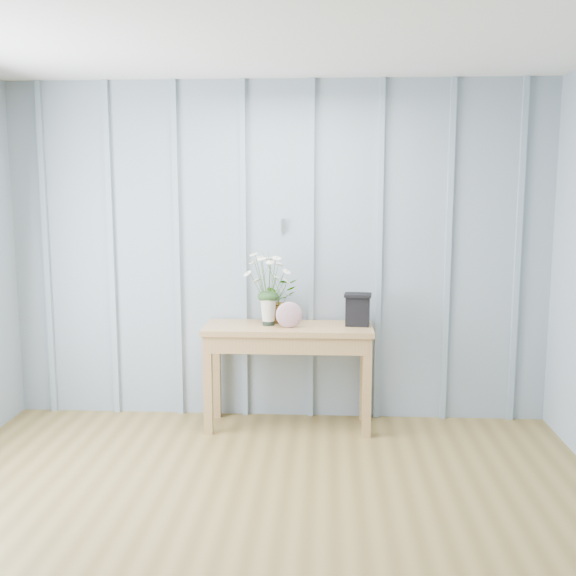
# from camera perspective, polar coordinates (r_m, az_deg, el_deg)

# --- Properties ---
(room_shell) EXTENTS (4.00, 4.50, 2.50)m
(room_shell) POSITION_cam_1_polar(r_m,az_deg,el_deg) (3.66, -2.49, 12.56)
(room_shell) COLOR #8B9BAA
(room_shell) RESTS_ON ground
(sideboard) EXTENTS (1.20, 0.45, 0.75)m
(sideboard) POSITION_cam_1_polar(r_m,az_deg,el_deg) (4.84, 0.03, -4.53)
(sideboard) COLOR #A47A47
(sideboard) RESTS_ON ground
(daisy_vase) EXTENTS (0.38, 0.29, 0.54)m
(daisy_vase) POSITION_cam_1_polar(r_m,az_deg,el_deg) (4.78, -1.69, 0.79)
(daisy_vase) COLOR black
(daisy_vase) RESTS_ON sideboard
(spider_plant) EXTENTS (0.38, 0.37, 0.32)m
(spider_plant) POSITION_cam_1_polar(r_m,az_deg,el_deg) (4.93, -1.00, -1.04)
(spider_plant) COLOR #1B3B19
(spider_plant) RESTS_ON sideboard
(felt_disc_vessel) EXTENTS (0.19, 0.07, 0.19)m
(felt_disc_vessel) POSITION_cam_1_polar(r_m,az_deg,el_deg) (4.73, 0.09, -2.28)
(felt_disc_vessel) COLOR #843F65
(felt_disc_vessel) RESTS_ON sideboard
(carved_box) EXTENTS (0.20, 0.16, 0.23)m
(carved_box) POSITION_cam_1_polar(r_m,az_deg,el_deg) (4.83, 5.92, -1.80)
(carved_box) COLOR black
(carved_box) RESTS_ON sideboard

